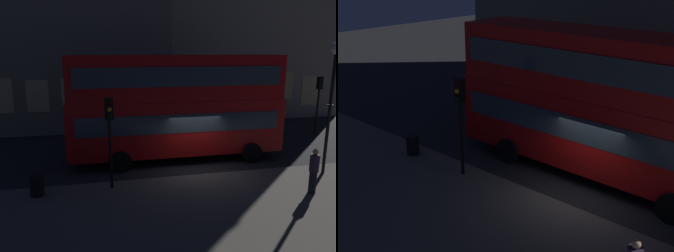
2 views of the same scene
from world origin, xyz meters
The scene contains 9 objects.
ground_plane centered at (0.00, 0.00, 0.00)m, with size 80.00×80.00×0.00m, color #232326.
sidewalk_slab centered at (0.00, -4.99, 0.06)m, with size 44.00×8.24×0.12m, color #5B564F.
building_plain_facade centered at (7.97, 13.74, 9.43)m, with size 15.77×7.59×18.86m.
double_decker_bus centered at (-0.61, 1.74, 3.00)m, with size 10.88×2.91×5.37m.
traffic_light_near_kerb centered at (-4.09, -1.57, 2.78)m, with size 0.34×0.38×3.69m.
traffic_light_far_side centered at (10.08, 5.09, 2.80)m, with size 0.32×0.36×3.89m.
street_lamp centered at (5.43, -1.89, 4.43)m, with size 0.52×0.52×5.80m.
pedestrian centered at (3.56, -3.68, 1.04)m, with size 0.36×0.36×1.79m.
litter_bin centered at (-6.93, -1.64, 0.53)m, with size 0.51×0.51×0.82m, color black.
Camera 1 is at (-4.52, -14.14, 5.57)m, focal length 34.96 mm.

